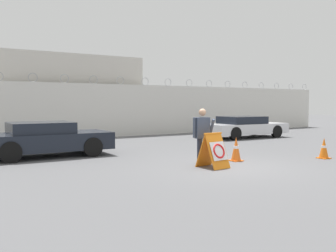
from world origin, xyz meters
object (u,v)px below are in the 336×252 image
object	(u,v)px
traffic_cone_mid	(236,149)
parked_car_front_coupe	(46,139)
security_guard	(202,134)
traffic_cone_near	(324,148)
parked_car_far_side	(244,127)
barricade_sign	(214,150)

from	to	relation	value
traffic_cone_mid	parked_car_front_coupe	size ratio (longest dim) A/B	0.18
security_guard	traffic_cone_mid	world-z (taller)	security_guard
traffic_cone_near	traffic_cone_mid	world-z (taller)	traffic_cone_mid
traffic_cone_mid	parked_car_far_side	world-z (taller)	parked_car_far_side
parked_car_far_side	traffic_cone_mid	bearing A→B (deg)	-133.36
security_guard	parked_car_front_coupe	size ratio (longest dim) A/B	0.39
security_guard	traffic_cone_mid	size ratio (longest dim) A/B	2.19
security_guard	parked_car_far_side	size ratio (longest dim) A/B	0.36
traffic_cone_mid	traffic_cone_near	bearing A→B (deg)	-21.42
barricade_sign	parked_car_far_side	xyz separation A→B (m)	(7.51, 6.66, 0.10)
barricade_sign	traffic_cone_near	size ratio (longest dim) A/B	1.47
barricade_sign	traffic_cone_near	distance (m)	4.44
traffic_cone_near	security_guard	bearing A→B (deg)	166.45
parked_car_far_side	traffic_cone_near	bearing A→B (deg)	-111.49
parked_car_far_side	security_guard	bearing A→B (deg)	-139.06
security_guard	parked_car_front_coupe	world-z (taller)	security_guard
barricade_sign	parked_car_front_coupe	bearing A→B (deg)	119.54
traffic_cone_mid	security_guard	bearing A→B (deg)	-176.27
traffic_cone_near	parked_car_far_side	world-z (taller)	parked_car_far_side
traffic_cone_near	parked_car_front_coupe	distance (m)	9.75
traffic_cone_mid	parked_car_front_coupe	distance (m)	6.68
security_guard	parked_car_front_coupe	xyz separation A→B (m)	(-3.60, 4.44, -0.33)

